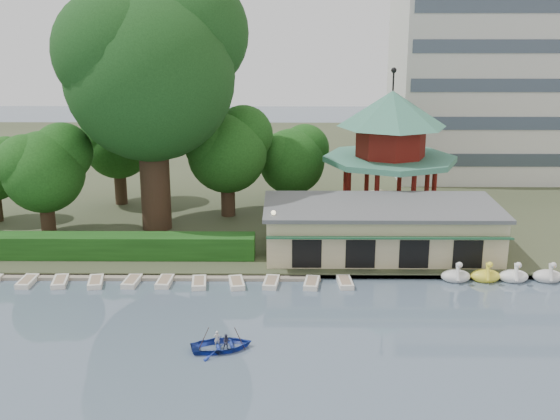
{
  "coord_description": "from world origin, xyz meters",
  "views": [
    {
      "loc": [
        2.44,
        -31.33,
        19.35
      ],
      "look_at": [
        2.0,
        18.0,
        5.0
      ],
      "focal_mm": 45.0,
      "sensor_mm": 36.0,
      "label": 1
    }
  ],
  "objects_px": {
    "pavilion": "(391,141)",
    "big_tree": "(152,62)",
    "rowboat_with_passengers": "(222,341)",
    "boathouse": "(381,228)",
    "dock": "(92,275)"
  },
  "relations": [
    {
      "from": "rowboat_with_passengers",
      "to": "big_tree",
      "type": "bearing_deg",
      "value": 108.53
    },
    {
      "from": "dock",
      "to": "boathouse",
      "type": "relative_size",
      "value": 1.83
    },
    {
      "from": "dock",
      "to": "rowboat_with_passengers",
      "type": "relative_size",
      "value": 5.92
    },
    {
      "from": "boathouse",
      "to": "rowboat_with_passengers",
      "type": "relative_size",
      "value": 3.24
    },
    {
      "from": "boathouse",
      "to": "rowboat_with_passengers",
      "type": "bearing_deg",
      "value": -125.02
    },
    {
      "from": "big_tree",
      "to": "rowboat_with_passengers",
      "type": "relative_size",
      "value": 3.86
    },
    {
      "from": "pavilion",
      "to": "big_tree",
      "type": "bearing_deg",
      "value": -169.73
    },
    {
      "from": "pavilion",
      "to": "rowboat_with_passengers",
      "type": "height_order",
      "value": "pavilion"
    },
    {
      "from": "dock",
      "to": "boathouse",
      "type": "height_order",
      "value": "boathouse"
    },
    {
      "from": "pavilion",
      "to": "big_tree",
      "type": "relative_size",
      "value": 0.61
    },
    {
      "from": "dock",
      "to": "boathouse",
      "type": "distance_m",
      "value": 22.62
    },
    {
      "from": "big_tree",
      "to": "pavilion",
      "type": "bearing_deg",
      "value": 10.27
    },
    {
      "from": "dock",
      "to": "big_tree",
      "type": "height_order",
      "value": "big_tree"
    },
    {
      "from": "pavilion",
      "to": "rowboat_with_passengers",
      "type": "xyz_separation_m",
      "value": [
        -13.3,
        -26.15,
        -6.96
      ]
    },
    {
      "from": "pavilion",
      "to": "boathouse",
      "type": "bearing_deg",
      "value": -101.28
    }
  ]
}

